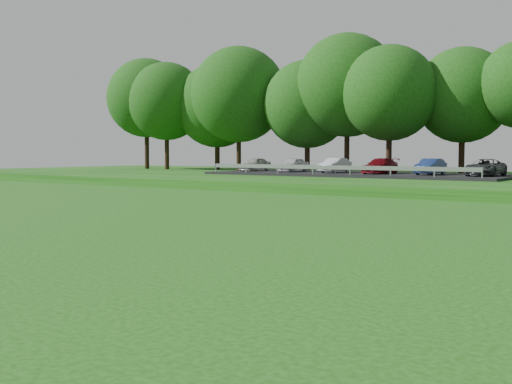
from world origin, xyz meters
The scene contains 1 object.
parking_lot centered at (-23.45, 32.82, 1.06)m, with size 24.00×9.00×1.38m.
Camera 1 is at (-0.82, -12.95, 2.53)m, focal length 45.00 mm.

